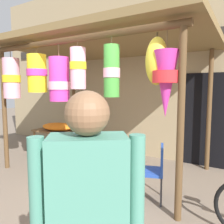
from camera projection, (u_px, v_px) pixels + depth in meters
name	position (u px, v px, depth m)	size (l,w,h in m)	color
ground_plane	(85.00, 194.00, 3.62)	(30.00, 30.00, 0.00)	#756656
shop_facade	(149.00, 65.00, 5.52)	(10.31, 0.29, 4.47)	#9E8966
market_stall_canopy	(98.00, 54.00, 4.28)	(4.11, 2.64, 2.68)	brown
display_table	(63.00, 133.00, 5.33)	(1.31, 0.76, 0.70)	brown
flower_heap_on_table	(58.00, 127.00, 5.28)	(0.82, 0.57, 0.16)	orange
folding_chair	(155.00, 168.00, 3.38)	(0.51, 0.51, 0.84)	#2347A8
wicker_basket_by_table	(54.00, 171.00, 4.22)	(0.39, 0.39, 0.30)	olive
wicker_basket_spare	(105.00, 159.00, 4.93)	(0.50, 0.50, 0.30)	brown
customer_foreground	(88.00, 221.00, 1.19)	(0.49, 0.42, 1.67)	silver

